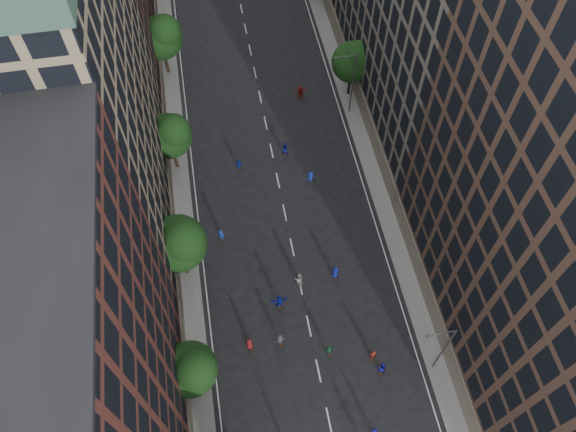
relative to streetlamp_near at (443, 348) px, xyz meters
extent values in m
plane|color=black|center=(-10.37, 28.00, -5.17)|extent=(240.00, 240.00, 0.00)
cube|color=slate|center=(-22.37, 35.50, -5.09)|extent=(4.00, 105.00, 0.15)
cube|color=slate|center=(1.63, 35.50, -5.09)|extent=(4.00, 105.00, 0.15)
cube|color=#5B2B23|center=(-29.37, -1.00, 9.83)|extent=(14.00, 22.00, 30.00)
cube|color=#947E60|center=(-29.37, 23.00, 11.83)|extent=(14.00, 26.00, 34.00)
cylinder|color=black|center=(-21.57, 2.00, -3.32)|extent=(0.36, 0.36, 3.70)
sphere|color=black|center=(-21.57, 2.00, 0.04)|extent=(4.80, 4.80, 4.80)
sphere|color=black|center=(-20.97, 1.52, 1.24)|extent=(3.60, 3.60, 3.60)
cylinder|color=black|center=(-21.57, 14.00, -3.06)|extent=(0.36, 0.36, 4.22)
sphere|color=black|center=(-21.57, 14.00, 0.78)|extent=(5.60, 5.60, 5.60)
sphere|color=black|center=(-20.87, 13.44, 2.18)|extent=(4.20, 4.20, 4.20)
cylinder|color=black|center=(-21.57, 28.00, -3.23)|extent=(0.36, 0.36, 3.87)
sphere|color=black|center=(-21.57, 28.00, 0.29)|extent=(5.00, 5.00, 5.00)
sphere|color=black|center=(-20.94, 27.50, 1.54)|extent=(3.75, 3.75, 3.75)
cylinder|color=black|center=(-21.57, 44.00, -3.14)|extent=(0.36, 0.36, 4.05)
sphere|color=black|center=(-21.57, 44.00, 0.54)|extent=(5.40, 5.40, 5.40)
sphere|color=black|center=(-20.89, 43.46, 1.89)|extent=(4.05, 4.05, 4.05)
cylinder|color=black|center=(0.83, 36.00, -3.30)|extent=(0.36, 0.36, 3.74)
sphere|color=black|center=(0.83, 36.00, 0.10)|extent=(5.00, 5.00, 5.00)
sphere|color=black|center=(1.46, 35.50, 1.35)|extent=(3.75, 3.75, 3.75)
cylinder|color=#595B60|center=(0.23, 0.00, -0.67)|extent=(0.18, 0.18, 9.00)
cylinder|color=#595B60|center=(-0.97, 0.00, 3.83)|extent=(2.40, 0.12, 0.12)
cube|color=#595B60|center=(-2.07, 0.00, 3.78)|extent=(0.50, 0.22, 0.15)
cylinder|color=#595B60|center=(0.23, 33.00, -0.67)|extent=(0.18, 0.18, 9.00)
cylinder|color=#595B60|center=(-0.97, 33.00, 3.83)|extent=(2.40, 0.12, 0.12)
cube|color=#595B60|center=(-2.07, 33.00, 3.78)|extent=(0.50, 0.22, 0.15)
imported|color=#121396|center=(-6.82, -4.85, -4.32)|extent=(0.63, 0.42, 1.70)
imported|color=#1717BD|center=(-4.68, 0.50, -4.32)|extent=(0.97, 0.84, 1.69)
imported|color=maroon|center=(-16.34, 4.94, -4.38)|extent=(0.90, 0.75, 1.57)
imported|color=#AC311C|center=(-5.12, 1.80, -4.33)|extent=(0.61, 0.40, 1.67)
imported|color=#B0AFAB|center=(-10.49, 10.77, -4.24)|extent=(1.01, 0.85, 1.86)
imported|color=#39383C|center=(-13.43, 4.79, -4.32)|extent=(1.20, 0.83, 1.69)
imported|color=#206B3C|center=(-9.06, 2.95, -4.36)|extent=(1.00, 0.55, 1.61)
imported|color=#131D9D|center=(-12.83, 8.63, -4.23)|extent=(1.77, 0.69, 1.87)
imported|color=navy|center=(-6.68, 10.87, -4.32)|extent=(0.87, 0.59, 1.70)
imported|color=#153CB1|center=(-17.61, 17.34, -4.28)|extent=(0.76, 0.62, 1.78)
imported|color=navy|center=(-8.90, 27.70, -4.25)|extent=(1.10, 0.99, 1.84)
imported|color=#162BB7|center=(-6.75, 23.14, -4.34)|extent=(1.16, 0.81, 1.65)
imported|color=#1536B0|center=(-14.51, 26.39, -4.33)|extent=(1.06, 0.78, 1.67)
imported|color=#A41E1B|center=(-5.31, 36.52, -4.26)|extent=(1.70, 0.57, 1.82)
camera|label=1|loc=(-16.08, -14.08, 46.65)|focal=35.00mm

